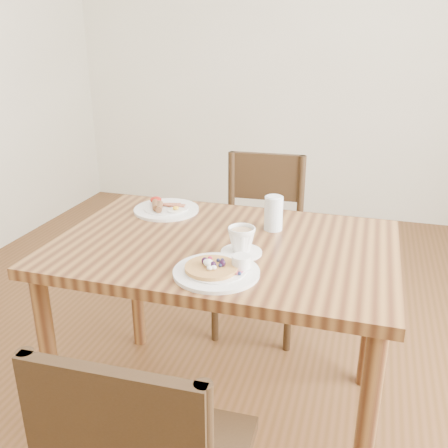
# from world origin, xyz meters

# --- Properties ---
(ground) EXTENTS (5.00, 5.00, 0.00)m
(ground) POSITION_xyz_m (0.00, 0.00, 0.00)
(ground) COLOR #553418
(ground) RESTS_ON ground
(dining_table) EXTENTS (1.20, 0.80, 0.75)m
(dining_table) POSITION_xyz_m (0.00, 0.00, 0.65)
(dining_table) COLOR brown
(dining_table) RESTS_ON ground
(chair_far) EXTENTS (0.44, 0.44, 0.88)m
(chair_far) POSITION_xyz_m (-0.02, 0.71, 0.49)
(chair_far) COLOR #312012
(chair_far) RESTS_ON ground
(pancake_plate) EXTENTS (0.27, 0.27, 0.06)m
(pancake_plate) POSITION_xyz_m (0.05, -0.24, 0.76)
(pancake_plate) COLOR white
(pancake_plate) RESTS_ON dining_table
(breakfast_plate) EXTENTS (0.27, 0.27, 0.04)m
(breakfast_plate) POSITION_xyz_m (-0.33, 0.25, 0.76)
(breakfast_plate) COLOR white
(breakfast_plate) RESTS_ON dining_table
(teacup_saucer) EXTENTS (0.14, 0.14, 0.09)m
(teacup_saucer) POSITION_xyz_m (0.08, -0.07, 0.79)
(teacup_saucer) COLOR white
(teacup_saucer) RESTS_ON dining_table
(water_glass) EXTENTS (0.07, 0.07, 0.13)m
(water_glass) POSITION_xyz_m (0.14, 0.17, 0.81)
(water_glass) COLOR silver
(water_glass) RESTS_ON dining_table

